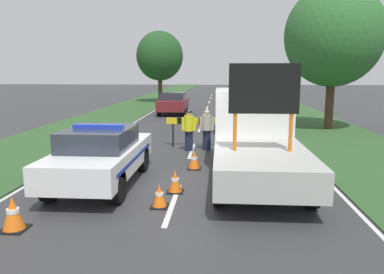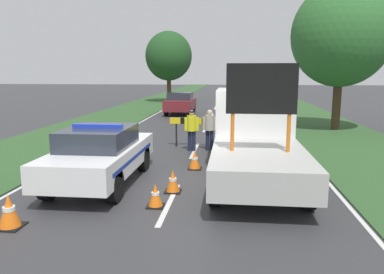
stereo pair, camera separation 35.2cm
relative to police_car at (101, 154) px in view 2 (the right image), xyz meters
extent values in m
plane|color=#333335|center=(2.07, 0.25, -0.81)|extent=(160.00, 160.00, 0.00)
cube|color=silver|center=(2.07, -1.33, -0.81)|extent=(0.12, 2.80, 0.01)
cube|color=silver|center=(2.07, 4.54, -0.81)|extent=(0.12, 2.80, 0.01)
cube|color=silver|center=(2.07, 10.41, -0.81)|extent=(0.12, 2.80, 0.01)
cube|color=silver|center=(2.07, 16.28, -0.81)|extent=(0.12, 2.80, 0.01)
cube|color=silver|center=(2.07, 22.15, -0.81)|extent=(0.12, 2.80, 0.01)
cube|color=silver|center=(2.07, 28.01, -0.81)|extent=(0.12, 2.80, 0.01)
cube|color=silver|center=(2.07, 33.88, -0.81)|extent=(0.12, 2.80, 0.01)
cube|color=silver|center=(2.07, 39.75, -0.81)|extent=(0.12, 2.80, 0.01)
cube|color=silver|center=(-1.97, 12.88, -0.81)|extent=(0.10, 54.70, 0.01)
cube|color=silver|center=(6.12, 12.88, -0.81)|extent=(0.10, 54.70, 0.01)
cube|color=#2D5128|center=(-4.34, 20.25, -0.80)|extent=(4.53, 120.00, 0.03)
cube|color=#2D5128|center=(8.49, 20.25, -0.80)|extent=(4.53, 120.00, 0.03)
cube|color=white|center=(0.00, 0.02, -0.10)|extent=(1.85, 4.59, 0.63)
cube|color=#282D38|center=(0.00, -0.12, 0.47)|extent=(1.63, 2.11, 0.51)
cylinder|color=black|center=(-0.81, 1.44, -0.42)|extent=(0.24, 0.79, 0.79)
cylinder|color=black|center=(0.81, 1.44, -0.42)|extent=(0.24, 0.79, 0.79)
cylinder|color=black|center=(-0.81, -1.40, -0.42)|extent=(0.24, 0.79, 0.79)
cylinder|color=black|center=(0.81, -1.40, -0.42)|extent=(0.24, 0.79, 0.79)
cube|color=#1E38C6|center=(0.00, -0.12, 0.78)|extent=(1.30, 0.24, 0.10)
cube|color=#193399|center=(0.00, 0.02, -0.07)|extent=(1.86, 3.76, 0.10)
cube|color=black|center=(0.00, 2.35, -0.17)|extent=(1.02, 0.08, 0.38)
cube|color=white|center=(4.15, 2.43, 0.64)|extent=(2.29, 2.22, 1.99)
cube|color=#232833|center=(4.15, 3.52, 1.00)|extent=(1.95, 0.04, 0.88)
cube|color=#B2B2AD|center=(4.15, -0.61, -0.03)|extent=(2.29, 3.84, 0.65)
cylinder|color=#D16619|center=(3.49, -0.61, 0.75)|extent=(0.09, 0.09, 0.90)
cylinder|color=#D16619|center=(4.80, -0.61, 0.75)|extent=(0.09, 0.09, 0.90)
cube|color=black|center=(4.15, -0.61, 1.78)|extent=(1.64, 0.12, 1.17)
cylinder|color=black|center=(3.12, 2.43, -0.36)|extent=(0.24, 0.91, 0.91)
cylinder|color=black|center=(5.17, 2.43, -0.36)|extent=(0.24, 0.91, 0.91)
cylinder|color=black|center=(3.12, -1.37, -0.36)|extent=(0.24, 0.91, 0.91)
cylinder|color=black|center=(5.17, -1.37, -0.36)|extent=(0.24, 0.91, 0.91)
cylinder|color=black|center=(1.26, 5.27, -0.35)|extent=(0.07, 0.07, 0.93)
cylinder|color=black|center=(3.31, 5.27, -0.35)|extent=(0.07, 0.07, 0.93)
cube|color=yellow|center=(1.22, 5.27, 0.24)|extent=(0.43, 0.08, 0.24)
cube|color=black|center=(1.64, 5.27, 0.24)|extent=(0.43, 0.08, 0.24)
cube|color=yellow|center=(2.07, 5.27, 0.24)|extent=(0.43, 0.08, 0.24)
cube|color=black|center=(2.50, 5.27, 0.24)|extent=(0.43, 0.08, 0.24)
cube|color=yellow|center=(2.92, 5.27, 0.24)|extent=(0.43, 0.08, 0.24)
cube|color=black|center=(3.35, 5.27, 0.24)|extent=(0.43, 0.08, 0.24)
cylinder|color=#191E38|center=(1.89, 4.48, -0.43)|extent=(0.15, 0.15, 0.77)
cylinder|color=#191E38|center=(2.05, 4.48, -0.43)|extent=(0.15, 0.15, 0.77)
cylinder|color=yellow|center=(1.97, 4.48, 0.25)|extent=(0.35, 0.35, 0.58)
cylinder|color=yellow|center=(1.75, 4.48, 0.22)|extent=(0.12, 0.12, 0.49)
cylinder|color=yellow|center=(2.19, 4.48, 0.22)|extent=(0.12, 0.12, 0.49)
sphere|color=tan|center=(1.97, 4.48, 0.64)|extent=(0.20, 0.20, 0.20)
cylinder|color=#141933|center=(1.97, 4.48, 0.70)|extent=(0.23, 0.23, 0.05)
cylinder|color=#191E38|center=(2.56, 4.67, -0.42)|extent=(0.15, 0.15, 0.78)
cylinder|color=#191E38|center=(2.72, 4.67, -0.42)|extent=(0.15, 0.15, 0.78)
cylinder|color=#B2AD9E|center=(2.64, 4.67, 0.26)|extent=(0.36, 0.36, 0.59)
cylinder|color=#B2AD9E|center=(2.42, 4.67, 0.23)|extent=(0.12, 0.12, 0.50)
cylinder|color=#B2AD9E|center=(2.86, 4.67, 0.23)|extent=(0.12, 0.12, 0.50)
sphere|color=beige|center=(2.64, 4.67, 0.65)|extent=(0.20, 0.20, 0.20)
cube|color=black|center=(2.03, -0.53, -0.80)|extent=(0.41, 0.41, 0.03)
cone|color=orange|center=(2.03, -0.53, -0.52)|extent=(0.35, 0.35, 0.54)
cylinder|color=white|center=(2.03, -0.53, -0.49)|extent=(0.20, 0.20, 0.08)
cube|color=black|center=(2.35, 1.80, -0.80)|extent=(0.42, 0.42, 0.03)
cone|color=orange|center=(2.35, 1.80, -0.51)|extent=(0.35, 0.35, 0.55)
cylinder|color=white|center=(2.35, 1.80, -0.48)|extent=(0.20, 0.20, 0.08)
cube|color=black|center=(-0.77, -3.02, -0.80)|extent=(0.48, 0.48, 0.03)
cone|color=orange|center=(-0.77, -3.02, -0.47)|extent=(0.41, 0.41, 0.64)
cylinder|color=white|center=(-0.77, -3.02, -0.43)|extent=(0.23, 0.23, 0.09)
cube|color=black|center=(-0.67, 4.33, -0.80)|extent=(0.39, 0.39, 0.03)
cone|color=orange|center=(-0.67, 4.33, -0.53)|extent=(0.33, 0.33, 0.51)
cylinder|color=white|center=(-0.67, 4.33, -0.50)|extent=(0.19, 0.19, 0.07)
cube|color=black|center=(1.81, -1.60, -0.80)|extent=(0.38, 0.38, 0.03)
cone|color=orange|center=(1.81, -1.60, -0.53)|extent=(0.32, 0.32, 0.50)
cylinder|color=white|center=(1.81, -1.60, -0.51)|extent=(0.18, 0.18, 0.07)
cube|color=#B2B2B7|center=(3.90, 10.74, -0.08)|extent=(1.92, 4.67, 0.77)
cube|color=#282D38|center=(3.90, 10.60, 0.53)|extent=(1.69, 2.15, 0.44)
cylinder|color=black|center=(3.06, 12.18, -0.46)|extent=(0.24, 0.70, 0.70)
cylinder|color=black|center=(4.74, 12.18, -0.46)|extent=(0.24, 0.70, 0.70)
cylinder|color=black|center=(3.06, 9.29, -0.46)|extent=(0.24, 0.70, 0.70)
cylinder|color=black|center=(4.74, 9.29, -0.46)|extent=(0.24, 0.70, 0.70)
cube|color=maroon|center=(-0.20, 17.05, -0.12)|extent=(1.87, 4.09, 0.71)
cube|color=#282D38|center=(-0.20, 16.93, 0.49)|extent=(1.65, 1.88, 0.51)
cylinder|color=black|center=(-1.01, 18.32, -0.48)|extent=(0.24, 0.67, 0.67)
cylinder|color=black|center=(0.62, 18.32, -0.48)|extent=(0.24, 0.67, 0.67)
cylinder|color=black|center=(-1.01, 15.79, -0.48)|extent=(0.24, 0.67, 0.67)
cylinder|color=black|center=(0.62, 15.79, -0.48)|extent=(0.24, 0.67, 0.67)
cylinder|color=#42301E|center=(-2.81, 27.63, 0.60)|extent=(0.42, 0.42, 2.82)
ellipsoid|color=#1E471E|center=(-2.81, 27.63, 3.72)|extent=(4.56, 4.56, 4.79)
cylinder|color=#42301E|center=(8.84, 10.51, 0.67)|extent=(0.43, 0.43, 2.96)
ellipsoid|color=#2D662D|center=(8.84, 10.51, 3.99)|extent=(4.92, 4.92, 5.17)
camera|label=1|loc=(3.12, -9.49, 2.16)|focal=35.00mm
camera|label=2|loc=(3.47, -9.45, 2.16)|focal=35.00mm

